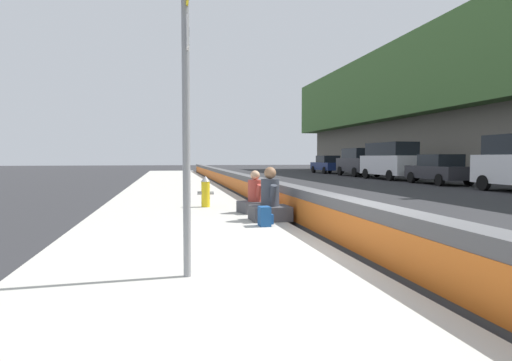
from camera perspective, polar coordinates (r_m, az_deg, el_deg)
ground_plane at (r=7.01m, az=14.11°, el=-9.73°), size 160.00×160.00×0.00m
sidewalk_strip at (r=6.35m, az=-8.40°, el=-10.38°), size 80.00×4.40×0.14m
jersey_barrier at (r=6.93m, az=14.13°, el=-6.31°), size 76.00×0.45×0.85m
route_sign_post at (r=5.14m, az=-9.16°, el=10.50°), size 0.44×0.09×3.60m
fire_hydrant at (r=12.29m, az=-6.66°, el=-1.40°), size 0.26×0.46×0.88m
seated_person_foreground at (r=9.64m, az=1.86°, el=-3.06°), size 0.76×0.88×1.19m
seated_person_middle at (r=10.97m, az=-0.12°, el=-2.51°), size 0.81×0.90×1.07m
backpack at (r=8.86m, az=1.19°, el=-4.76°), size 0.32×0.28×0.40m
parked_car_fourth at (r=26.74m, az=22.99°, el=1.37°), size 4.56×2.06×1.71m
parked_car_midline at (r=31.38m, az=17.25°, el=2.59°), size 5.16×2.23×2.56m
parked_car_far at (r=36.44m, az=13.29°, el=2.43°), size 4.83×2.12×2.28m
parked_car_farther at (r=42.36m, az=9.39°, el=2.11°), size 4.55×2.06×1.71m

